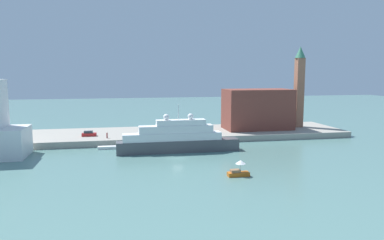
# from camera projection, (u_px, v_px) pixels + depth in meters

# --- Properties ---
(ground) EXTENTS (400.00, 400.00, 0.00)m
(ground) POSITION_uv_depth(u_px,v_px,m) (178.00, 158.00, 82.64)
(ground) COLOR slate
(quay_dock) EXTENTS (110.00, 23.08, 1.76)m
(quay_dock) POSITION_uv_depth(u_px,v_px,m) (163.00, 134.00, 109.31)
(quay_dock) COLOR gray
(quay_dock) RESTS_ON ground
(large_yacht) EXTENTS (29.94, 3.66, 11.67)m
(large_yacht) POSITION_uv_depth(u_px,v_px,m) (177.00, 139.00, 88.95)
(large_yacht) COLOR #4C4C51
(large_yacht) RESTS_ON ground
(small_motorboat) EXTENTS (4.08, 1.94, 3.03)m
(small_motorboat) POSITION_uv_depth(u_px,v_px,m) (239.00, 170.00, 68.47)
(small_motorboat) COLOR #C66019
(small_motorboat) RESTS_ON ground
(work_barge) EXTENTS (5.32, 1.66, 0.71)m
(work_barge) POSITION_uv_depth(u_px,v_px,m) (108.00, 148.00, 92.85)
(work_barge) COLOR silver
(work_barge) RESTS_ON ground
(harbor_building) EXTENTS (20.54, 10.80, 12.41)m
(harbor_building) POSITION_uv_depth(u_px,v_px,m) (258.00, 109.00, 113.64)
(harbor_building) COLOR brown
(harbor_building) RESTS_ON quay_dock
(bell_tower) EXTENTS (3.28, 3.28, 25.79)m
(bell_tower) POSITION_uv_depth(u_px,v_px,m) (299.00, 84.00, 117.14)
(bell_tower) COLOR #9E664C
(bell_tower) RESTS_ON quay_dock
(parked_car) EXTENTS (3.97, 1.60, 1.47)m
(parked_car) POSITION_uv_depth(u_px,v_px,m) (89.00, 134.00, 101.23)
(parked_car) COLOR #B21E1E
(parked_car) RESTS_ON quay_dock
(person_figure) EXTENTS (0.36, 0.36, 1.65)m
(person_figure) POSITION_uv_depth(u_px,v_px,m) (107.00, 135.00, 98.10)
(person_figure) COLOR maroon
(person_figure) RESTS_ON quay_dock
(mooring_bollard) EXTENTS (0.44, 0.44, 0.72)m
(mooring_bollard) POSITION_uv_depth(u_px,v_px,m) (154.00, 137.00, 98.45)
(mooring_bollard) COLOR black
(mooring_bollard) RESTS_ON quay_dock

